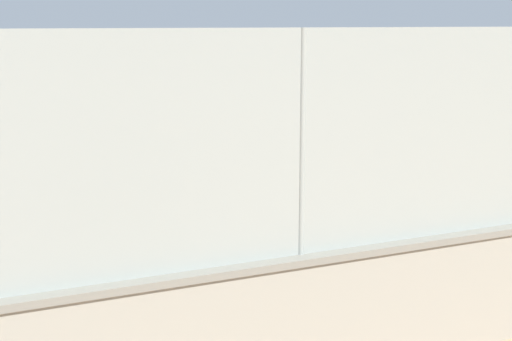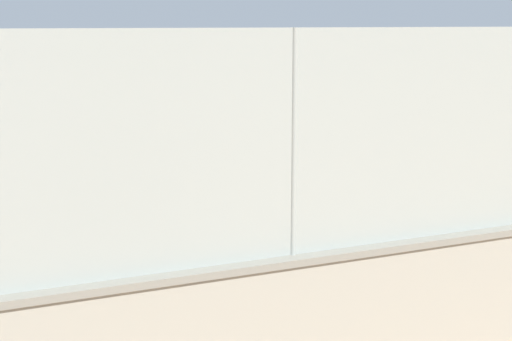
# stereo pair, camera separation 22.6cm
# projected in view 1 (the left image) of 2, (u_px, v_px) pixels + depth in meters

# --- Properties ---
(ground_plane) EXTENTS (260.00, 260.00, 0.00)m
(ground_plane) POSITION_uv_depth(u_px,v_px,m) (170.00, 192.00, 16.92)
(ground_plane) COLOR tan
(player_at_service_line) EXTENTS (1.22, 0.73, 1.56)m
(player_at_service_line) POSITION_uv_depth(u_px,v_px,m) (343.00, 150.00, 17.19)
(player_at_service_line) COLOR black
(player_at_service_line) RESTS_ON ground_plane
(player_crossing_court) EXTENTS (0.75, 1.24, 1.59)m
(player_crossing_court) POSITION_uv_depth(u_px,v_px,m) (134.00, 205.00, 11.97)
(player_crossing_court) COLOR black
(player_crossing_court) RESTS_ON ground_plane
(sports_ball) EXTENTS (0.12, 0.12, 0.12)m
(sports_ball) POSITION_uv_depth(u_px,v_px,m) (313.00, 194.00, 16.48)
(sports_ball) COLOR yellow
(sports_ball) RESTS_ON ground_plane
(courtside_bench) EXTENTS (1.61, 0.43, 0.87)m
(courtside_bench) POSITION_uv_depth(u_px,v_px,m) (379.00, 285.00, 9.65)
(courtside_bench) COLOR gray
(courtside_bench) RESTS_ON ground_plane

